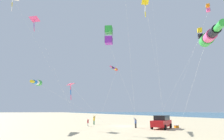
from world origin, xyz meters
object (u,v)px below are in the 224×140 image
person_child_green_jacket (94,120)px  kite_delta_rainbow_low_near (145,1)px  kite_windsock_red_high_left (37,82)px  person_bystander_far (88,122)px  person_child_grey_jacket (136,122)px  person_adult_flyer (157,120)px  kite_delta_white_trailing (70,84)px  cooler_box (176,126)px  kite_windsock_black_fish_shape (210,36)px  kite_windsock_striped_overhead (115,69)px  kite_box_small_distant (109,35)px  kite_box_long_streamer_left (208,8)px  parked_car (162,122)px  kite_box_checkered_midright (200,33)px  kite_delta_blue_topmost (34,20)px

person_child_green_jacket → kite_delta_rainbow_low_near: kite_delta_rainbow_low_near is taller
kite_windsock_red_high_left → person_bystander_far: bearing=18.2°
person_child_grey_jacket → person_adult_flyer: bearing=10.3°
kite_delta_white_trailing → cooler_box: bearing=-14.7°
kite_windsock_black_fish_shape → kite_windsock_striped_overhead: bearing=86.2°
cooler_box → kite_box_small_distant: 17.25m
person_child_green_jacket → kite_windsock_striped_overhead: kite_windsock_striped_overhead is taller
kite_box_long_streamer_left → kite_windsock_red_high_left: (-22.95, 10.37, -11.46)m
kite_delta_rainbow_low_near → cooler_box: bearing=26.1°
parked_car → kite_box_checkered_midright: 15.08m
person_child_grey_jacket → kite_delta_rainbow_low_near: (-1.78, -6.08, 16.20)m
kite_box_small_distant → kite_box_checkered_midright: 16.44m
kite_delta_rainbow_low_near → kite_windsock_black_fish_shape: bearing=-104.0°
person_adult_flyer → person_child_grey_jacket: 4.71m
person_adult_flyer → kite_box_long_streamer_left: 19.26m
person_adult_flyer → kite_windsock_striped_overhead: (-8.04, -0.73, 7.82)m
kite_delta_white_trailing → person_child_green_jacket: bearing=50.5°
person_child_grey_jacket → kite_windsock_striped_overhead: bearing=178.2°
cooler_box → person_adult_flyer: (-0.95, 3.32, 0.74)m
kite_box_small_distant → kite_windsock_black_fish_shape: (2.71, -10.63, -3.64)m
cooler_box → kite_box_long_streamer_left: (3.28, -4.94, 17.62)m
person_bystander_far → kite_windsock_striped_overhead: (2.21, -5.63, 8.11)m
cooler_box → kite_box_checkered_midright: bearing=-44.5°
kite_box_checkered_midright → kite_box_long_streamer_left: bearing=-87.3°
kite_delta_blue_topmost → kite_box_checkered_midright: 27.43m
kite_delta_blue_topmost → kite_delta_white_trailing: bearing=-47.3°
kite_box_long_streamer_left → kite_delta_blue_topmost: 28.20m
kite_windsock_red_high_left → kite_windsock_black_fish_shape: kite_windsock_black_fish_shape is taller
kite_windsock_red_high_left → kite_windsock_striped_overhead: kite_windsock_striped_overhead is taller
person_child_green_jacket → kite_box_long_streamer_left: size_ratio=0.09×
cooler_box → kite_box_small_distant: (-12.85, -4.06, 10.77)m
kite_box_long_streamer_left → kite_delta_white_trailing: size_ratio=2.38×
kite_windsock_red_high_left → parked_car: bearing=-18.3°
kite_box_long_streamer_left → kite_windsock_striped_overhead: kite_box_long_streamer_left is taller
person_child_grey_jacket → kite_delta_rainbow_low_near: bearing=-106.3°
kite_box_small_distant → kite_delta_rainbow_low_near: (5.48, 0.46, 6.03)m
cooler_box → kite_windsock_red_high_left: kite_windsock_red_high_left is taller
kite_windsock_striped_overhead → kite_delta_rainbow_low_near: 10.43m
kite_delta_blue_topmost → kite_windsock_black_fish_shape: size_ratio=1.28×
person_adult_flyer → kite_delta_blue_topmost: bearing=161.6°
person_child_grey_jacket → kite_windsock_red_high_left: size_ratio=0.10×
person_child_grey_jacket → kite_delta_white_trailing: bearing=171.0°
person_child_grey_jacket → kite_windsock_striped_overhead: 8.66m
cooler_box → person_child_green_jacket: bearing=127.4°
person_bystander_far → kite_box_long_streamer_left: bearing=-42.3°
kite_delta_rainbow_low_near → kite_delta_white_trailing: size_ratio=2.26×
kite_box_long_streamer_left → kite_box_checkered_midright: kite_box_long_streamer_left is taller
kite_delta_blue_topmost → kite_windsock_black_fish_shape: kite_delta_blue_topmost is taller
person_child_green_jacket → parked_car: bearing=-62.8°
parked_car → kite_windsock_black_fish_shape: 17.48m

